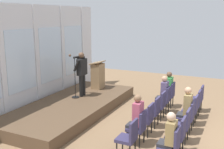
% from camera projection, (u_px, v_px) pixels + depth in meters
% --- Properties ---
extents(ground_plane, '(15.49, 15.49, 0.00)m').
position_uv_depth(ground_plane, '(201.00, 135.00, 7.87)').
color(ground_plane, '#846647').
extents(rear_partition, '(8.05, 0.14, 3.76)m').
position_uv_depth(rear_partition, '(37.00, 57.00, 10.00)').
color(rear_partition, silver).
rests_on(rear_partition, ground).
extents(stage_platform, '(5.72, 2.45, 0.38)m').
position_uv_depth(stage_platform, '(72.00, 107.00, 9.68)').
color(stage_platform, brown).
rests_on(stage_platform, ground).
extents(speaker, '(0.51, 0.69, 1.66)m').
position_uv_depth(speaker, '(82.00, 71.00, 10.16)').
color(speaker, black).
rests_on(speaker, stage_platform).
extents(mic_stand, '(0.28, 0.28, 1.55)m').
position_uv_depth(mic_stand, '(75.00, 89.00, 10.07)').
color(mic_stand, black).
rests_on(mic_stand, stage_platform).
extents(lectern, '(0.60, 0.48, 1.16)m').
position_uv_depth(lectern, '(98.00, 75.00, 11.33)').
color(lectern, '#93724C').
rests_on(lectern, stage_platform).
extents(chair_r0_c0, '(0.46, 0.44, 0.94)m').
position_uv_depth(chair_r0_c0, '(129.00, 136.00, 6.57)').
color(chair_r0_c0, black).
rests_on(chair_r0_c0, ground).
extents(chair_r0_c1, '(0.46, 0.44, 0.94)m').
position_uv_depth(chair_r0_c1, '(139.00, 126.00, 7.16)').
color(chair_r0_c1, black).
rests_on(chair_r0_c1, ground).
extents(audience_r0_c1, '(0.36, 0.39, 1.39)m').
position_uv_depth(audience_r0_c1, '(136.00, 117.00, 7.15)').
color(audience_r0_c1, '#2D2D33').
rests_on(audience_r0_c1, ground).
extents(chair_r0_c2, '(0.46, 0.44, 0.94)m').
position_uv_depth(chair_r0_c2, '(147.00, 117.00, 7.76)').
color(chair_r0_c2, black).
rests_on(chair_r0_c2, ground).
extents(chair_r0_c3, '(0.46, 0.44, 0.94)m').
position_uv_depth(chair_r0_c3, '(154.00, 110.00, 8.36)').
color(chair_r0_c3, black).
rests_on(chair_r0_c3, ground).
extents(chair_r0_c4, '(0.46, 0.44, 0.94)m').
position_uv_depth(chair_r0_c4, '(160.00, 104.00, 8.95)').
color(chair_r0_c4, black).
rests_on(chair_r0_c4, ground).
extents(chair_r0_c5, '(0.46, 0.44, 0.94)m').
position_uv_depth(chair_r0_c5, '(165.00, 98.00, 9.55)').
color(chair_r0_c5, black).
rests_on(chair_r0_c5, ground).
extents(audience_r0_c5, '(0.36, 0.39, 1.33)m').
position_uv_depth(audience_r0_c5, '(163.00, 92.00, 9.54)').
color(audience_r0_c5, '#2D2D33').
rests_on(audience_r0_c5, ground).
extents(chair_r0_c6, '(0.46, 0.44, 0.94)m').
position_uv_depth(chair_r0_c6, '(170.00, 93.00, 10.14)').
color(chair_r0_c6, black).
rests_on(chair_r0_c6, ground).
extents(audience_r0_c6, '(0.36, 0.39, 1.35)m').
position_uv_depth(audience_r0_c6, '(168.00, 87.00, 10.13)').
color(audience_r0_c6, '#2D2D33').
rests_on(audience_r0_c6, ground).
extents(chair_r1_c0, '(0.46, 0.44, 0.94)m').
position_uv_depth(chair_r1_c0, '(172.00, 145.00, 6.13)').
color(chair_r1_c0, black).
rests_on(chair_r1_c0, ground).
extents(audience_r1_c0, '(0.36, 0.39, 1.30)m').
position_uv_depth(audience_r1_c0, '(169.00, 136.00, 6.13)').
color(audience_r1_c0, '#2D2D33').
rests_on(audience_r1_c0, ground).
extents(chair_r1_c1, '(0.46, 0.44, 0.94)m').
position_uv_depth(chair_r1_c1, '(178.00, 133.00, 6.73)').
color(chair_r1_c1, black).
rests_on(chair_r1_c1, ground).
extents(chair_r1_c2, '(0.46, 0.44, 0.94)m').
position_uv_depth(chair_r1_c2, '(184.00, 123.00, 7.32)').
color(chair_r1_c2, black).
rests_on(chair_r1_c2, ground).
extents(chair_r1_c3, '(0.46, 0.44, 0.94)m').
position_uv_depth(chair_r1_c3, '(188.00, 115.00, 7.92)').
color(chair_r1_c3, black).
rests_on(chair_r1_c3, ground).
extents(audience_r1_c3, '(0.36, 0.39, 1.38)m').
position_uv_depth(audience_r1_c3, '(186.00, 107.00, 7.91)').
color(audience_r1_c3, '#2D2D33').
rests_on(audience_r1_c3, ground).
extents(chair_r1_c4, '(0.46, 0.44, 0.94)m').
position_uv_depth(chair_r1_c4, '(192.00, 108.00, 8.52)').
color(chair_r1_c4, black).
rests_on(chair_r1_c4, ground).
extents(chair_r1_c5, '(0.46, 0.44, 0.94)m').
position_uv_depth(chair_r1_c5, '(196.00, 102.00, 9.11)').
color(chair_r1_c5, black).
rests_on(chair_r1_c5, ground).
extents(chair_r1_c6, '(0.46, 0.44, 0.94)m').
position_uv_depth(chair_r1_c6, '(199.00, 97.00, 9.71)').
color(chair_r1_c6, black).
rests_on(chair_r1_c6, ground).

